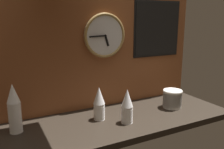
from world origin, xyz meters
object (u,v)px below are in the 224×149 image
object	(u,v)px
cup_stack_far_left	(14,108)
wall_clock	(105,36)
bowl_stack_far_right	(172,98)
cup_stack_center	(99,103)
menu_board	(157,29)
cup_stack_center_right	(127,106)

from	to	relation	value
cup_stack_far_left	wall_clock	size ratio (longest dim) A/B	0.92
bowl_stack_far_right	wall_clock	distance (m)	0.66
cup_stack_far_left	cup_stack_center	world-z (taller)	cup_stack_far_left
menu_board	cup_stack_center_right	bearing A→B (deg)	-144.57
wall_clock	menu_board	xyz separation A→B (m)	(0.46, 0.01, 0.04)
cup_stack_center	menu_board	xyz separation A→B (m)	(0.60, 0.21, 0.45)
cup_stack_far_left	bowl_stack_far_right	distance (m)	1.06
cup_stack_center	menu_board	size ratio (longest dim) A/B	0.50
cup_stack_center	wall_clock	world-z (taller)	wall_clock
cup_stack_center_right	bowl_stack_far_right	xyz separation A→B (m)	(0.43, 0.07, -0.04)
cup_stack_center	wall_clock	size ratio (longest dim) A/B	0.69
cup_stack_center_right	wall_clock	size ratio (longest dim) A/B	0.69
bowl_stack_far_right	menu_board	world-z (taller)	menu_board
cup_stack_far_left	menu_board	world-z (taller)	menu_board
cup_stack_center_right	menu_board	distance (m)	0.72
wall_clock	cup_stack_center_right	bearing A→B (deg)	-91.11
cup_stack_far_left	cup_stack_center_right	bearing A→B (deg)	-15.87
cup_stack_center_right	bowl_stack_far_right	size ratio (longest dim) A/B	1.53
cup_stack_center	wall_clock	bearing A→B (deg)	54.90
cup_stack_center	cup_stack_far_left	bearing A→B (deg)	173.87
bowl_stack_far_right	menu_board	distance (m)	0.55
bowl_stack_far_right	cup_stack_center	bearing A→B (deg)	174.76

